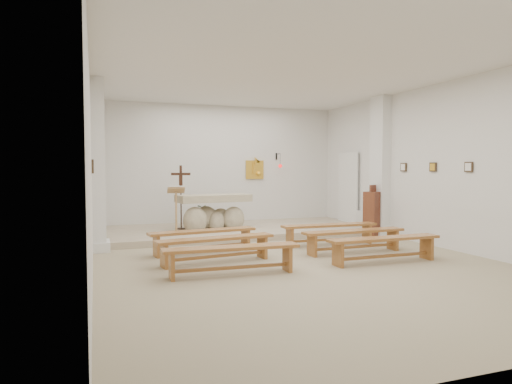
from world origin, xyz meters
name	(u,v)px	position (x,y,z in m)	size (l,w,h in m)	color
ground	(289,258)	(0.00, 0.00, 0.00)	(7.00, 10.00, 0.00)	tan
wall_left	(91,165)	(-3.49, 0.00, 1.75)	(0.02, 10.00, 3.50)	silver
wall_right	(440,166)	(3.49, 0.00, 1.75)	(0.02, 10.00, 3.50)	silver
wall_back	(220,166)	(0.00, 4.99, 1.75)	(7.00, 0.02, 3.50)	silver
ceiling	(290,71)	(0.00, 0.00, 3.49)	(7.00, 10.00, 0.02)	silver
sanctuary_platform	(235,230)	(0.00, 3.50, 0.07)	(6.98, 3.00, 0.15)	#C1B394
pilaster_left	(98,165)	(-3.37, 2.00, 1.75)	(0.26, 0.55, 3.50)	white
pilaster_right	(380,166)	(3.37, 2.00, 1.75)	(0.26, 0.55, 3.50)	white
gold_wall_relief	(255,170)	(1.05, 4.96, 1.65)	(0.55, 0.04, 0.55)	gold
sanctuary_lamp	(280,164)	(1.75, 4.71, 1.81)	(0.11, 0.36, 0.44)	black
station_frame_left_front	(93,166)	(-3.47, -0.80, 1.72)	(0.03, 0.20, 0.20)	#3A2A19
station_frame_left_mid	(93,167)	(-3.47, 0.20, 1.72)	(0.03, 0.20, 0.20)	#3A2A19
station_frame_left_rear	(93,167)	(-3.47, 1.20, 1.72)	(0.03, 0.20, 0.20)	#3A2A19
station_frame_right_front	(469,167)	(3.47, -0.80, 1.72)	(0.03, 0.20, 0.20)	#3A2A19
station_frame_right_mid	(433,167)	(3.47, 0.20, 1.72)	(0.03, 0.20, 0.20)	#3A2A19
station_frame_right_rear	(403,167)	(3.47, 1.20, 1.72)	(0.03, 0.20, 0.20)	#3A2A19
radiator_left	(96,233)	(-3.43, 2.70, 0.27)	(0.10, 0.85, 0.52)	silver
radiator_right	(366,221)	(3.43, 2.70, 0.27)	(0.10, 0.85, 0.52)	silver
altar	(213,214)	(-0.62, 3.42, 0.52)	(1.93, 0.96, 0.96)	beige
lectern	(176,210)	(-1.62, 3.00, 0.71)	(0.44, 0.38, 1.13)	tan
crucifix_stand	(181,192)	(-1.39, 3.66, 1.08)	(0.48, 0.21, 1.61)	#382012
potted_plant	(197,215)	(-0.87, 4.20, 0.43)	(0.51, 0.44, 0.56)	#265020
donation_pedestal	(372,213)	(3.10, 1.90, 0.56)	(0.44, 0.44, 1.28)	brown
bench_left_front	(203,236)	(-1.42, 1.05, 0.35)	(2.21, 0.64, 0.46)	#98612C
bench_right_front	(329,229)	(1.42, 1.05, 0.35)	(2.20, 0.40, 0.46)	#98612C
bench_left_second	(216,244)	(-1.42, 0.04, 0.35)	(2.21, 0.65, 0.46)	#98612C
bench_right_second	(354,236)	(1.42, 0.04, 0.35)	(2.20, 0.41, 0.46)	#98612C
bench_left_third	(232,253)	(-1.42, -0.97, 0.35)	(2.20, 0.42, 0.46)	#98612C
bench_right_third	(384,244)	(1.42, -0.97, 0.35)	(2.19, 0.38, 0.46)	#98612C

